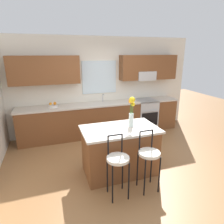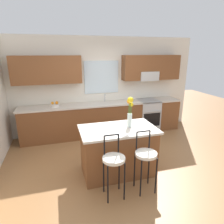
% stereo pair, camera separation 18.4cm
% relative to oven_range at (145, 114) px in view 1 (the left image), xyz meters
% --- Properties ---
extents(ground_plane, '(14.00, 14.00, 0.00)m').
position_rel_oven_range_xyz_m(ground_plane, '(-1.34, -1.68, -0.46)').
color(ground_plane, olive).
extents(back_wall_assembly, '(5.60, 0.50, 2.70)m').
position_rel_oven_range_xyz_m(back_wall_assembly, '(-1.31, 0.31, 1.05)').
color(back_wall_assembly, silver).
rests_on(back_wall_assembly, ground).
extents(counter_run, '(4.56, 0.64, 0.92)m').
position_rel_oven_range_xyz_m(counter_run, '(-1.34, 0.02, 0.01)').
color(counter_run, brown).
rests_on(counter_run, ground).
extents(sink_faucet, '(0.02, 0.13, 0.23)m').
position_rel_oven_range_xyz_m(sink_faucet, '(-1.28, 0.17, 0.60)').
color(sink_faucet, '#B7BABC').
rests_on(sink_faucet, counter_run).
extents(oven_range, '(0.60, 0.64, 0.92)m').
position_rel_oven_range_xyz_m(oven_range, '(0.00, 0.00, 0.00)').
color(oven_range, '#B7BABC').
rests_on(oven_range, ground).
extents(kitchen_island, '(1.42, 0.84, 0.92)m').
position_rel_oven_range_xyz_m(kitchen_island, '(-1.55, -1.91, 0.00)').
color(kitchen_island, brown).
rests_on(kitchen_island, ground).
extents(bar_stool_near, '(0.36, 0.36, 1.04)m').
position_rel_oven_range_xyz_m(bar_stool_near, '(-1.82, -2.54, 0.18)').
color(bar_stool_near, black).
rests_on(bar_stool_near, ground).
extents(bar_stool_middle, '(0.36, 0.36, 1.04)m').
position_rel_oven_range_xyz_m(bar_stool_middle, '(-1.27, -2.54, 0.18)').
color(bar_stool_middle, black).
rests_on(bar_stool_middle, ground).
extents(flower_vase, '(0.13, 0.15, 0.59)m').
position_rel_oven_range_xyz_m(flower_vase, '(-1.32, -1.90, 0.80)').
color(flower_vase, silver).
rests_on(flower_vase, kitchen_island).
extents(fruit_bowl_oranges, '(0.24, 0.24, 0.13)m').
position_rel_oven_range_xyz_m(fruit_bowl_oranges, '(-2.66, 0.02, 0.50)').
color(fruit_bowl_oranges, silver).
rests_on(fruit_bowl_oranges, counter_run).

